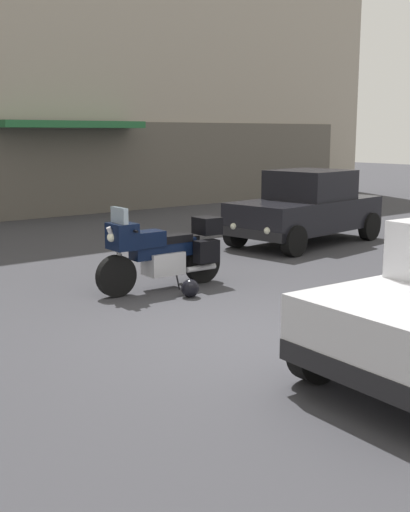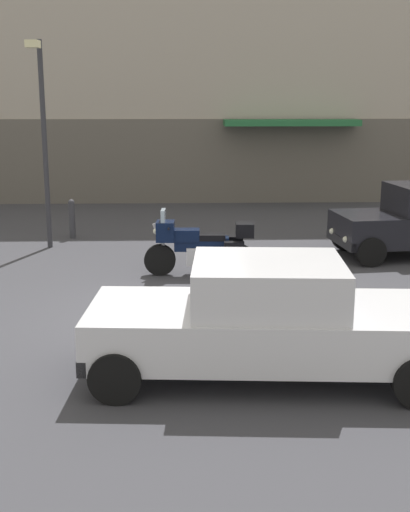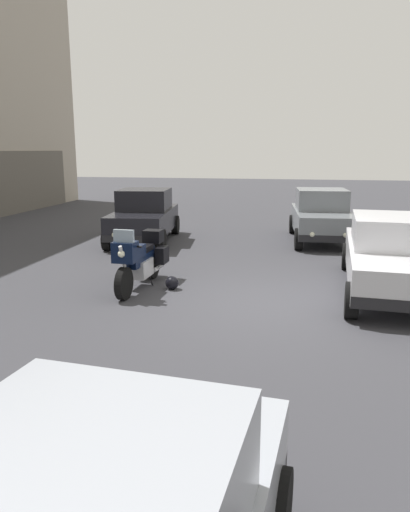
{
  "view_description": "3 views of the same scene",
  "coord_description": "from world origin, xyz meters",
  "views": [
    {
      "loc": [
        -5.21,
        -5.58,
        2.45
      ],
      "look_at": [
        -0.17,
        0.67,
        0.93
      ],
      "focal_mm": 45.65,
      "sensor_mm": 36.0,
      "label": 1
    },
    {
      "loc": [
        0.26,
        -10.72,
        3.62
      ],
      "look_at": [
        0.64,
        0.89,
        0.84
      ],
      "focal_mm": 47.73,
      "sensor_mm": 36.0,
      "label": 2
    },
    {
      "loc": [
        -8.63,
        -0.52,
        2.84
      ],
      "look_at": [
        0.01,
        1.2,
        0.88
      ],
      "focal_mm": 33.55,
      "sensor_mm": 36.0,
      "label": 3
    }
  ],
  "objects": [
    {
      "name": "ground_plane",
      "position": [
        0.0,
        0.0,
        0.0
      ],
      "size": [
        80.0,
        80.0,
        0.0
      ],
      "primitive_type": "plane",
      "color": "#38383D"
    },
    {
      "name": "motorcycle",
      "position": [
        0.64,
        2.72,
        0.62
      ],
      "size": [
        2.26,
        0.78,
        1.36
      ],
      "rotation": [
        0.0,
        0.0,
        3.1
      ],
      "color": "black",
      "rests_on": "ground"
    },
    {
      "name": "helmet",
      "position": [
        0.63,
        2.02,
        0.14
      ],
      "size": [
        0.28,
        0.28,
        0.28
      ],
      "primitive_type": "sphere",
      "color": "black",
      "rests_on": "ground"
    },
    {
      "name": "car_hatchback_near",
      "position": [
        6.77,
        -1.19,
        0.81
      ],
      "size": [
        3.97,
        2.05,
        1.64
      ],
      "rotation": [
        0.0,
        0.0,
        3.22
      ],
      "color": "slate",
      "rests_on": "ground"
    },
    {
      "name": "car_sedan_far",
      "position": [
        1.3,
        -2.42,
        0.78
      ],
      "size": [
        4.66,
        2.17,
        1.56
      ],
      "rotation": [
        0.0,
        0.0,
        -0.07
      ],
      "color": "silver",
      "rests_on": "ground"
    },
    {
      "name": "car_wagon_end",
      "position": [
        5.67,
        4.28,
        0.81
      ],
      "size": [
        4.0,
        2.18,
        1.64
      ],
      "rotation": [
        0.0,
        0.0,
        3.26
      ],
      "color": "black",
      "rests_on": "ground"
    }
  ]
}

